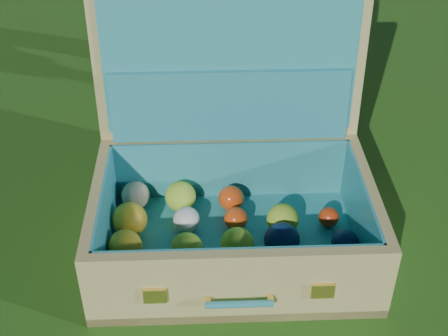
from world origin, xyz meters
TOP-DOWN VIEW (x-y plane):
  - ground at (0.00, 0.00)m, footprint 60.00×60.00m
  - stray_ball at (-0.39, 0.06)m, footprint 0.07×0.07m
  - suitcase at (-0.10, 0.12)m, footprint 0.77×0.65m

SIDE VIEW (x-z plane):
  - ground at x=0.00m, z-range 0.00..0.00m
  - stray_ball at x=-0.39m, z-range 0.00..0.07m
  - suitcase at x=-0.10m, z-range -0.14..0.51m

